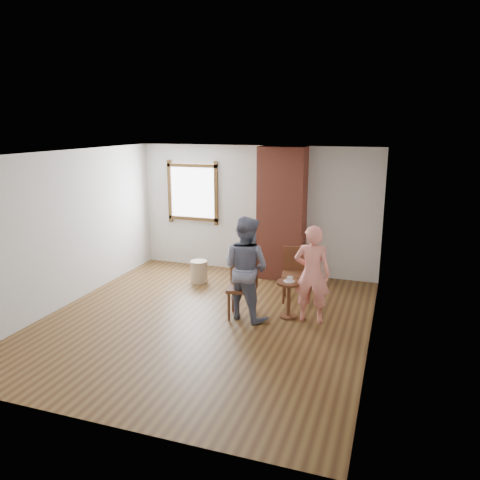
# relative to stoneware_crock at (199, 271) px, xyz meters

# --- Properties ---
(ground) EXTENTS (5.50, 5.50, 0.00)m
(ground) POSITION_rel_stoneware_crock_xyz_m (0.84, -1.69, -0.21)
(ground) COLOR brown
(ground) RESTS_ON ground
(room_shell) EXTENTS (5.04, 5.52, 2.62)m
(room_shell) POSITION_rel_stoneware_crock_xyz_m (0.78, -1.08, 1.60)
(room_shell) COLOR silver
(room_shell) RESTS_ON ground
(brick_chimney) EXTENTS (0.90, 0.50, 2.60)m
(brick_chimney) POSITION_rel_stoneware_crock_xyz_m (1.44, 0.81, 1.09)
(brick_chimney) COLOR #AA4F3C
(brick_chimney) RESTS_ON ground
(stoneware_crock) EXTENTS (0.40, 0.40, 0.43)m
(stoneware_crock) POSITION_rel_stoneware_crock_xyz_m (0.00, 0.00, 0.00)
(stoneware_crock) COLOR beige
(stoneware_crock) RESTS_ON ground
(dark_pot) EXTENTS (0.18, 0.18, 0.14)m
(dark_pot) POSITION_rel_stoneware_crock_xyz_m (-0.25, 0.62, -0.15)
(dark_pot) COLOR black
(dark_pot) RESTS_ON ground
(dining_chair_left) EXTENTS (0.52, 0.52, 0.97)m
(dining_chair_left) POSITION_rel_stoneware_crock_xyz_m (1.33, -1.26, 0.33)
(dining_chair_left) COLOR brown
(dining_chair_left) RESTS_ON ground
(dining_chair_right) EXTENTS (0.50, 0.50, 0.93)m
(dining_chair_right) POSITION_rel_stoneware_crock_xyz_m (1.97, -0.30, 0.31)
(dining_chair_right) COLOR brown
(dining_chair_right) RESTS_ON ground
(side_table) EXTENTS (0.40, 0.40, 0.60)m
(side_table) POSITION_rel_stoneware_crock_xyz_m (2.05, -1.11, 0.19)
(side_table) COLOR brown
(side_table) RESTS_ON ground
(cake_plate) EXTENTS (0.18, 0.18, 0.01)m
(cake_plate) POSITION_rel_stoneware_crock_xyz_m (2.05, -1.11, 0.39)
(cake_plate) COLOR white
(cake_plate) RESTS_ON side_table
(cake_slice) EXTENTS (0.08, 0.07, 0.06)m
(cake_slice) POSITION_rel_stoneware_crock_xyz_m (2.06, -1.11, 0.42)
(cake_slice) COLOR white
(cake_slice) RESTS_ON cake_plate
(man) EXTENTS (0.96, 0.85, 1.65)m
(man) POSITION_rel_stoneware_crock_xyz_m (1.40, -1.33, 0.61)
(man) COLOR #15173A
(man) RESTS_ON ground
(person_pink) EXTENTS (0.58, 0.40, 1.54)m
(person_pink) POSITION_rel_stoneware_crock_xyz_m (2.41, -1.15, 0.56)
(person_pink) COLOR #FF8E7F
(person_pink) RESTS_ON ground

